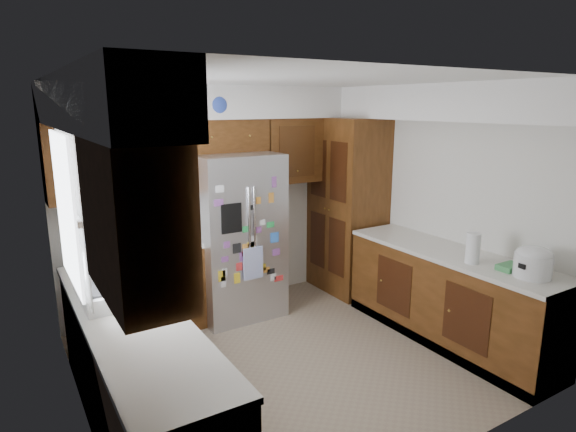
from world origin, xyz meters
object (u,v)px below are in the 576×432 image
object	(u,v)px
pantry	(347,206)
fridge	(236,236)
paper_towel	(473,248)
rice_cooker	(533,261)

from	to	relation	value
pantry	fridge	bearing A→B (deg)	177.94
paper_towel	fridge	bearing A→B (deg)	124.55
fridge	paper_towel	size ratio (longest dim) A/B	6.50
rice_cooker	paper_towel	size ratio (longest dim) A/B	1.11
pantry	paper_towel	bearing A→B (deg)	-93.63
fridge	rice_cooker	distance (m)	2.91
fridge	rice_cooker	size ratio (longest dim) A/B	5.86
pantry	paper_towel	distance (m)	1.95
rice_cooker	paper_towel	distance (m)	0.51
pantry	rice_cooker	size ratio (longest dim) A/B	7.00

